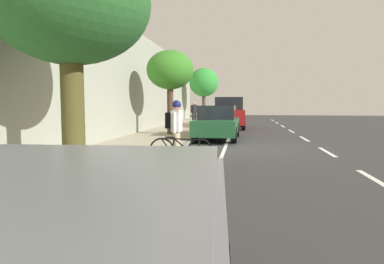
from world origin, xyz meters
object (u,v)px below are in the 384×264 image
(parked_suv_red_nearest, at_px, (229,112))
(bicycle_at_curb, at_px, (181,150))
(street_tree_near_cyclist, at_px, (204,83))
(pedestrian_on_phone, at_px, (194,111))
(cyclist_with_backpack, at_px, (176,124))
(street_tree_far_end, at_px, (70,5))
(street_tree_mid_block, at_px, (170,71))
(parked_sedan_green_second, at_px, (218,123))

(parked_suv_red_nearest, distance_m, bicycle_at_curb, 13.06)
(street_tree_near_cyclist, bearing_deg, pedestrian_on_phone, 88.24)
(street_tree_near_cyclist, distance_m, pedestrian_on_phone, 5.47)
(cyclist_with_backpack, xyz_separation_m, street_tree_far_end, (1.58, 2.75, 2.54))
(cyclist_with_backpack, distance_m, street_tree_mid_block, 7.08)
(bicycle_at_curb, bearing_deg, street_tree_far_end, 51.88)
(street_tree_mid_block, bearing_deg, bicycle_at_curb, 104.40)
(parked_sedan_green_second, relative_size, street_tree_far_end, 0.94)
(street_tree_near_cyclist, bearing_deg, parked_suv_red_nearest, 107.74)
(parked_sedan_green_second, xyz_separation_m, cyclist_with_backpack, (0.74, 5.86, 0.29))
(parked_sedan_green_second, xyz_separation_m, street_tree_far_end, (2.32, 8.61, 2.82))
(street_tree_far_end, height_order, pedestrian_on_phone, street_tree_far_end)
(street_tree_mid_block, bearing_deg, parked_sedan_green_second, 162.96)
(street_tree_far_end, bearing_deg, pedestrian_on_phone, -89.53)
(cyclist_with_backpack, bearing_deg, parked_suv_red_nearest, -94.46)
(parked_suv_red_nearest, height_order, street_tree_near_cyclist, street_tree_near_cyclist)
(street_tree_far_end, bearing_deg, bicycle_at_curb, -128.12)
(parked_sedan_green_second, bearing_deg, cyclist_with_backpack, 82.80)
(parked_sedan_green_second, relative_size, pedestrian_on_phone, 2.82)
(cyclist_with_backpack, height_order, street_tree_far_end, street_tree_far_end)
(bicycle_at_curb, bearing_deg, parked_sedan_green_second, -94.67)
(parked_sedan_green_second, distance_m, pedestrian_on_phone, 10.10)
(cyclist_with_backpack, bearing_deg, street_tree_mid_block, -76.50)
(bicycle_at_curb, height_order, street_tree_mid_block, street_tree_mid_block)
(parked_suv_red_nearest, bearing_deg, cyclist_with_backpack, 85.54)
(street_tree_far_end, bearing_deg, cyclist_with_backpack, -119.85)
(parked_suv_red_nearest, distance_m, parked_sedan_green_second, 6.72)
(street_tree_mid_block, height_order, street_tree_far_end, street_tree_far_end)
(street_tree_near_cyclist, xyz_separation_m, street_tree_far_end, (0.00, 23.32, 0.15))
(street_tree_mid_block, bearing_deg, pedestrian_on_phone, -89.05)
(bicycle_at_curb, distance_m, street_tree_far_end, 4.33)
(parked_suv_red_nearest, bearing_deg, street_tree_near_cyclist, -72.26)
(bicycle_at_curb, relative_size, street_tree_mid_block, 0.44)
(street_tree_mid_block, xyz_separation_m, street_tree_far_end, (-0.00, 9.32, 0.43))
(street_tree_mid_block, bearing_deg, parked_suv_red_nearest, -113.10)
(street_tree_mid_block, distance_m, street_tree_far_end, 9.33)
(parked_suv_red_nearest, distance_m, street_tree_near_cyclist, 8.73)
(street_tree_near_cyclist, relative_size, pedestrian_on_phone, 2.90)
(bicycle_at_curb, bearing_deg, street_tree_mid_block, -75.60)
(bicycle_at_curb, distance_m, street_tree_mid_block, 7.77)
(cyclist_with_backpack, distance_m, street_tree_far_end, 4.06)
(bicycle_at_curb, bearing_deg, pedestrian_on_phone, -83.08)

